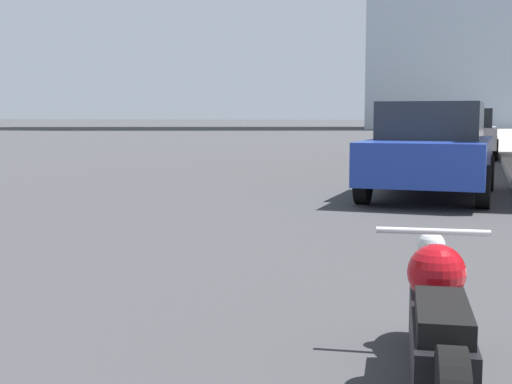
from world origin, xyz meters
TOP-DOWN VIEW (x-y plane):
  - motorcycle at (3.24, 4.63)m, footprint 0.62×2.32m
  - parked_car_blue at (2.64, 13.27)m, footprint 2.04×4.18m
  - parked_car_white at (2.97, 24.90)m, footprint 1.95×4.60m

SIDE VIEW (x-z plane):
  - motorcycle at x=3.24m, z-range -0.01..0.71m
  - parked_car_blue at x=2.64m, z-range 0.01..1.55m
  - parked_car_white at x=2.97m, z-range 0.01..1.55m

